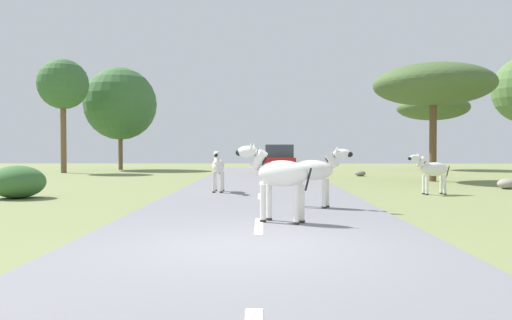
% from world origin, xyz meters
% --- Properties ---
extents(ground_plane, '(90.00, 90.00, 0.00)m').
position_xyz_m(ground_plane, '(0.00, 0.00, 0.00)').
color(ground_plane, olive).
extents(road, '(6.00, 64.00, 0.05)m').
position_xyz_m(road, '(0.16, 0.00, 0.03)').
color(road, slate).
rests_on(road, ground_plane).
extents(lane_markings, '(0.16, 56.00, 0.01)m').
position_xyz_m(lane_markings, '(0.16, -1.00, 0.05)').
color(lane_markings, silver).
rests_on(lane_markings, road).
extents(zebra_0, '(0.41, 1.56, 1.47)m').
position_xyz_m(zebra_0, '(-1.31, 9.51, 0.93)').
color(zebra_0, silver).
rests_on(zebra_0, road).
extents(zebra_1, '(1.48, 0.53, 1.40)m').
position_xyz_m(zebra_1, '(5.91, 9.22, 0.83)').
color(zebra_1, silver).
rests_on(zebra_1, ground_plane).
extents(zebra_2, '(1.60, 1.02, 1.62)m').
position_xyz_m(zebra_2, '(0.54, 2.50, 1.02)').
color(zebra_2, silver).
rests_on(zebra_2, road).
extents(zebra_3, '(1.55, 0.90, 1.55)m').
position_xyz_m(zebra_3, '(1.58, 5.04, 0.98)').
color(zebra_3, silver).
rests_on(zebra_3, road).
extents(car_0, '(2.06, 4.36, 1.74)m').
position_xyz_m(car_0, '(1.18, 22.59, 0.85)').
color(car_0, red).
rests_on(car_0, road).
extents(tree_0, '(3.19, 3.19, 7.27)m').
position_xyz_m(tree_0, '(-12.53, 24.10, 5.62)').
color(tree_0, brown).
rests_on(tree_0, ground_plane).
extents(tree_1, '(5.28, 5.28, 7.49)m').
position_xyz_m(tree_1, '(-10.25, 28.89, 4.84)').
color(tree_1, brown).
rests_on(tree_1, ground_plane).
extents(tree_3, '(5.60, 5.60, 5.54)m').
position_xyz_m(tree_3, '(8.27, 16.10, 4.55)').
color(tree_3, brown).
rests_on(tree_3, ground_plane).
extents(tree_4, '(5.20, 5.20, 5.47)m').
position_xyz_m(tree_4, '(12.77, 29.44, 4.54)').
color(tree_4, brown).
rests_on(tree_4, ground_plane).
extents(bush_1, '(1.70, 1.53, 1.02)m').
position_xyz_m(bush_1, '(-7.40, 7.77, 0.51)').
color(bush_1, '#386633').
rests_on(bush_1, ground_plane).
extents(rock_0, '(0.70, 0.63, 0.39)m').
position_xyz_m(rock_0, '(9.57, 11.60, 0.19)').
color(rock_0, gray).
rests_on(rock_0, ground_plane).
extents(rock_4, '(0.61, 0.62, 0.32)m').
position_xyz_m(rock_4, '(5.73, 20.62, 0.16)').
color(rock_4, gray).
rests_on(rock_4, ground_plane).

